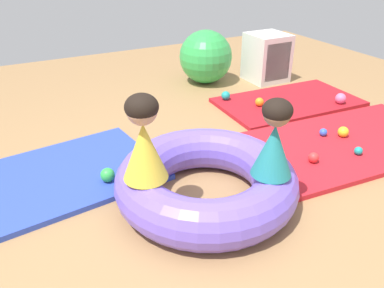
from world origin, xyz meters
name	(u,v)px	position (x,y,z in m)	size (l,w,h in m)	color
ground_plane	(199,205)	(0.00, 0.00, 0.00)	(8.00, 8.00, 0.00)	#9E7549
gym_mat_near_left	(288,102)	(1.68, 1.11, 0.02)	(1.46, 0.82, 0.04)	#B21923
gym_mat_front	(346,143)	(1.51, 0.16, 0.02)	(1.87, 1.01, 0.04)	red
gym_mat_center_rear	(42,182)	(-0.88, 0.73, 0.02)	(1.64, 0.96, 0.04)	#2D47B7
inflatable_cushion	(206,181)	(0.07, 0.03, 0.15)	(1.20, 1.20, 0.30)	#7056D1
child_in_yellow	(144,139)	(-0.34, 0.04, 0.55)	(0.32, 0.32, 0.53)	yellow
child_in_teal	(274,139)	(0.34, -0.28, 0.53)	(0.28, 0.28, 0.48)	teal
play_ball_teal	(226,96)	(1.10, 1.44, 0.09)	(0.09, 0.09, 0.09)	teal
play_ball_blue	(323,132)	(1.40, 0.32, 0.07)	(0.07, 0.07, 0.07)	blue
play_ball_yellow	(343,132)	(1.54, 0.23, 0.09)	(0.09, 0.09, 0.09)	yellow
play_ball_red	(313,158)	(1.01, 0.02, 0.08)	(0.08, 0.08, 0.08)	red
play_ball_green	(108,175)	(-0.46, 0.49, 0.09)	(0.10, 0.10, 0.10)	green
play_ball_pink	(341,98)	(2.09, 0.80, 0.09)	(0.11, 0.11, 0.11)	pink
play_ball_orange	(259,102)	(1.31, 1.13, 0.08)	(0.09, 0.09, 0.09)	orange
play_ball_teal_second	(358,151)	(1.41, -0.05, 0.07)	(0.07, 0.07, 0.07)	teal
exercise_ball_large	(206,57)	(1.24, 2.13, 0.31)	(0.62, 0.62, 0.62)	green
storage_cube	(268,58)	(1.94, 1.84, 0.28)	(0.44, 0.44, 0.56)	silver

